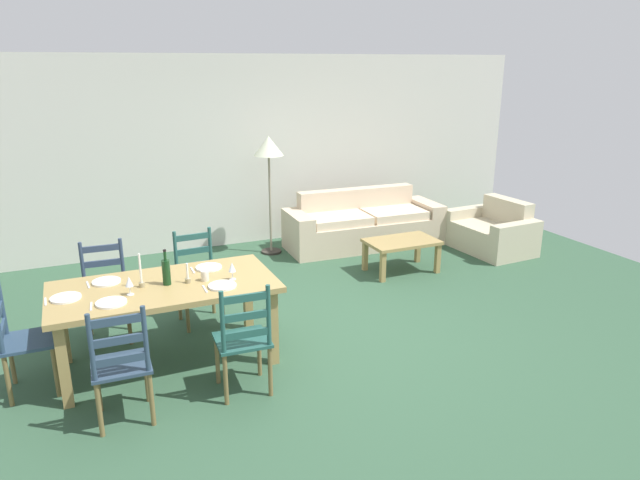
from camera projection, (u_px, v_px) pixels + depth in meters
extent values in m
cube|color=#2F5139|center=(319.00, 334.00, 5.74)|extent=(9.60, 9.60, 0.02)
cube|color=beige|center=(227.00, 152.00, 8.22)|extent=(9.60, 0.16, 2.70)
cube|color=#9D834C|center=(164.00, 287.00, 4.96)|extent=(1.90, 0.96, 0.05)
cube|color=#9D834C|center=(64.00, 366.00, 4.42)|extent=(0.08, 0.08, 0.70)
cube|color=#9D834C|center=(273.00, 327.00, 5.07)|extent=(0.08, 0.08, 0.70)
cube|color=#9D834C|center=(63.00, 326.00, 5.08)|extent=(0.08, 0.08, 0.70)
cube|color=#9D834C|center=(248.00, 296.00, 5.73)|extent=(0.08, 0.08, 0.70)
cube|color=#2C3F54|center=(121.00, 365.00, 4.24)|extent=(0.43, 0.41, 0.03)
cylinder|color=brown|center=(98.00, 386.00, 4.39)|extent=(0.04, 0.04, 0.43)
cylinder|color=brown|center=(147.00, 377.00, 4.52)|extent=(0.04, 0.04, 0.43)
cylinder|color=brown|center=(99.00, 410.00, 4.09)|extent=(0.04, 0.04, 0.43)
cylinder|color=brown|center=(152.00, 399.00, 4.22)|extent=(0.04, 0.04, 0.43)
cylinder|color=#2C3F54|center=(91.00, 348.00, 3.95)|extent=(0.04, 0.04, 0.50)
cylinder|color=#2C3F54|center=(146.00, 339.00, 4.07)|extent=(0.04, 0.04, 0.50)
cube|color=#2C3F54|center=(121.00, 360.00, 4.05)|extent=(0.38, 0.04, 0.06)
cube|color=#2C3F54|center=(119.00, 340.00, 4.00)|extent=(0.38, 0.04, 0.06)
cube|color=#2C3F54|center=(116.00, 321.00, 3.96)|extent=(0.38, 0.04, 0.06)
cube|color=#23524A|center=(242.00, 340.00, 4.62)|extent=(0.44, 0.42, 0.03)
cylinder|color=brown|center=(217.00, 360.00, 4.78)|extent=(0.04, 0.04, 0.43)
cylinder|color=brown|center=(259.00, 352.00, 4.90)|extent=(0.04, 0.04, 0.43)
cylinder|color=brown|center=(226.00, 380.00, 4.48)|extent=(0.04, 0.04, 0.43)
cylinder|color=brown|center=(270.00, 371.00, 4.60)|extent=(0.04, 0.04, 0.43)
cylinder|color=#23524A|center=(223.00, 322.00, 4.33)|extent=(0.04, 0.04, 0.50)
cylinder|color=#23524A|center=(269.00, 315.00, 4.45)|extent=(0.04, 0.04, 0.50)
cube|color=#23524A|center=(247.00, 334.00, 4.43)|extent=(0.38, 0.04, 0.06)
cube|color=#23524A|center=(246.00, 316.00, 4.39)|extent=(0.38, 0.04, 0.06)
cube|color=#23524A|center=(245.00, 298.00, 4.34)|extent=(0.38, 0.04, 0.06)
cube|color=#2F3F57|center=(106.00, 297.00, 5.47)|extent=(0.44, 0.42, 0.03)
cylinder|color=brown|center=(129.00, 323.00, 5.45)|extent=(0.04, 0.04, 0.43)
cylinder|color=brown|center=(89.00, 329.00, 5.33)|extent=(0.04, 0.04, 0.43)
cylinder|color=brown|center=(127.00, 309.00, 5.76)|extent=(0.04, 0.04, 0.43)
cylinder|color=brown|center=(89.00, 315.00, 5.63)|extent=(0.04, 0.04, 0.43)
cylinder|color=#2F3F57|center=(122.00, 263.00, 5.61)|extent=(0.04, 0.04, 0.50)
cylinder|color=#2F3F57|center=(83.00, 267.00, 5.49)|extent=(0.04, 0.04, 0.50)
cube|color=#2F3F57|center=(104.00, 278.00, 5.59)|extent=(0.38, 0.04, 0.06)
cube|color=#2F3F57|center=(103.00, 263.00, 5.54)|extent=(0.38, 0.04, 0.06)
cube|color=#2F3F57|center=(101.00, 248.00, 5.50)|extent=(0.38, 0.04, 0.06)
cube|color=#25544D|center=(199.00, 282.00, 5.84)|extent=(0.44, 0.42, 0.03)
cylinder|color=brown|center=(223.00, 306.00, 5.84)|extent=(0.04, 0.04, 0.43)
cylinder|color=brown|center=(187.00, 312.00, 5.69)|extent=(0.04, 0.04, 0.43)
cylinder|color=brown|center=(213.00, 294.00, 6.13)|extent=(0.04, 0.04, 0.43)
cylinder|color=brown|center=(179.00, 300.00, 5.98)|extent=(0.04, 0.04, 0.43)
cylinder|color=#25544D|center=(210.00, 250.00, 5.99)|extent=(0.04, 0.04, 0.50)
cylinder|color=#25544D|center=(176.00, 255.00, 5.83)|extent=(0.04, 0.04, 0.50)
cube|color=#25544D|center=(194.00, 265.00, 5.95)|extent=(0.38, 0.04, 0.06)
cube|color=#25544D|center=(193.00, 251.00, 5.90)|extent=(0.38, 0.04, 0.06)
cube|color=#25544D|center=(192.00, 237.00, 5.86)|extent=(0.38, 0.04, 0.06)
cube|color=navy|center=(29.00, 340.00, 4.61)|extent=(0.40, 0.42, 0.03)
cylinder|color=brown|center=(56.00, 352.00, 4.90)|extent=(0.04, 0.04, 0.43)
cylinder|color=brown|center=(56.00, 372.00, 4.59)|extent=(0.04, 0.04, 0.43)
cylinder|color=brown|center=(12.00, 360.00, 4.78)|extent=(0.04, 0.04, 0.43)
cylinder|color=brown|center=(8.00, 381.00, 4.46)|extent=(0.04, 0.04, 0.43)
cylinder|color=navy|center=(2.00, 305.00, 4.63)|extent=(0.04, 0.04, 0.50)
cube|color=navy|center=(2.00, 329.00, 4.51)|extent=(0.03, 0.38, 0.06)
cylinder|color=white|center=(111.00, 303.00, 4.56)|extent=(0.24, 0.24, 0.02)
cube|color=silver|center=(91.00, 306.00, 4.51)|extent=(0.03, 0.17, 0.01)
cylinder|color=white|center=(222.00, 286.00, 4.91)|extent=(0.24, 0.24, 0.02)
cube|color=silver|center=(205.00, 289.00, 4.85)|extent=(0.02, 0.17, 0.01)
cylinder|color=white|center=(106.00, 282.00, 5.00)|extent=(0.24, 0.24, 0.02)
cube|color=silver|center=(88.00, 285.00, 4.94)|extent=(0.03, 0.17, 0.01)
cylinder|color=white|center=(209.00, 267.00, 5.34)|extent=(0.24, 0.24, 0.02)
cube|color=silver|center=(193.00, 270.00, 5.29)|extent=(0.02, 0.17, 0.01)
cylinder|color=white|center=(66.00, 298.00, 4.65)|extent=(0.24, 0.24, 0.02)
cube|color=silver|center=(45.00, 302.00, 4.60)|extent=(0.02, 0.17, 0.01)
cylinder|color=#143819|center=(166.00, 272.00, 4.93)|extent=(0.07, 0.07, 0.22)
cylinder|color=#143819|center=(165.00, 256.00, 4.88)|extent=(0.02, 0.02, 0.08)
cylinder|color=black|center=(164.00, 251.00, 4.87)|extent=(0.03, 0.03, 0.02)
cylinder|color=white|center=(130.00, 294.00, 4.74)|extent=(0.06, 0.06, 0.01)
cylinder|color=white|center=(130.00, 290.00, 4.73)|extent=(0.01, 0.01, 0.07)
cone|color=white|center=(129.00, 281.00, 4.70)|extent=(0.06, 0.06, 0.08)
cylinder|color=white|center=(233.00, 279.00, 5.07)|extent=(0.06, 0.06, 0.01)
cylinder|color=white|center=(232.00, 275.00, 5.06)|extent=(0.01, 0.01, 0.07)
cone|color=white|center=(232.00, 267.00, 5.04)|extent=(0.06, 0.06, 0.08)
cylinder|color=beige|center=(205.00, 276.00, 5.03)|extent=(0.07, 0.07, 0.09)
cylinder|color=#998C66|center=(142.00, 285.00, 4.90)|extent=(0.05, 0.05, 0.04)
cylinder|color=white|center=(140.00, 268.00, 4.85)|extent=(0.02, 0.02, 0.26)
cylinder|color=#998C66|center=(188.00, 281.00, 4.99)|extent=(0.05, 0.05, 0.04)
cylinder|color=white|center=(187.00, 271.00, 4.97)|extent=(0.02, 0.02, 0.14)
cube|color=beige|center=(364.00, 233.00, 8.40)|extent=(1.83, 0.87, 0.40)
cube|color=beige|center=(356.00, 215.00, 8.61)|extent=(1.81, 0.27, 0.80)
cube|color=beige|center=(425.00, 220.00, 8.73)|extent=(0.27, 0.81, 0.58)
cube|color=beige|center=(298.00, 234.00, 8.02)|extent=(0.27, 0.81, 0.58)
cube|color=beige|center=(394.00, 213.00, 8.44)|extent=(0.89, 0.67, 0.12)
cube|color=beige|center=(337.00, 219.00, 8.13)|extent=(0.89, 0.67, 0.12)
cube|color=#9D834C|center=(402.00, 242.00, 7.31)|extent=(0.90, 0.56, 0.04)
cube|color=#9D834C|center=(383.00, 267.00, 7.02)|extent=(0.06, 0.06, 0.38)
cube|color=#9D834C|center=(438.00, 259.00, 7.33)|extent=(0.06, 0.06, 0.38)
cube|color=#9D834C|center=(365.00, 256.00, 7.42)|extent=(0.06, 0.06, 0.38)
cube|color=#9D834C|center=(418.00, 248.00, 7.73)|extent=(0.06, 0.06, 0.38)
cube|color=#C2B798|center=(490.00, 237.00, 8.21)|extent=(0.85, 0.85, 0.38)
cube|color=#C2B798|center=(506.00, 223.00, 8.29)|extent=(0.25, 0.81, 0.72)
cube|color=#C2B798|center=(516.00, 242.00, 7.78)|extent=(0.81, 0.23, 0.52)
cube|color=#C2B798|center=(467.00, 224.00, 8.61)|extent=(0.81, 0.23, 0.52)
cylinder|color=#332D28|center=(271.00, 251.00, 8.16)|extent=(0.28, 0.28, 0.03)
cylinder|color=gray|center=(270.00, 204.00, 7.95)|extent=(0.03, 0.03, 1.35)
cone|color=beige|center=(269.00, 146.00, 7.72)|extent=(0.40, 0.40, 0.26)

